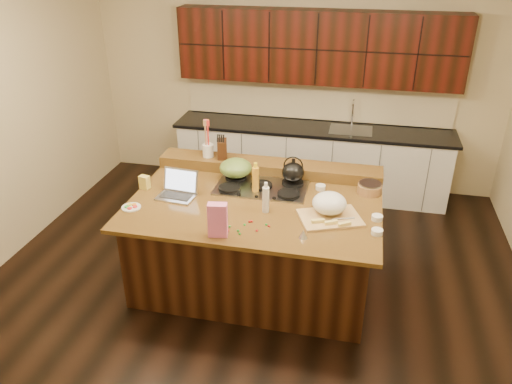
# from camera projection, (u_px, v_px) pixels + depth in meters

# --- Properties ---
(room) EXTENTS (5.52, 5.02, 2.72)m
(room) POSITION_uv_depth(u_px,v_px,m) (255.00, 161.00, 4.60)
(room) COLOR black
(room) RESTS_ON ground
(island) EXTENTS (2.40, 1.60, 0.92)m
(island) POSITION_uv_depth(u_px,v_px,m) (255.00, 242.00, 5.01)
(island) COLOR black
(island) RESTS_ON ground
(back_ledge) EXTENTS (2.40, 0.30, 0.12)m
(back_ledge) POSITION_uv_depth(u_px,v_px,m) (269.00, 167.00, 5.38)
(back_ledge) COLOR black
(back_ledge) RESTS_ON island
(cooktop) EXTENTS (0.92, 0.52, 0.05)m
(cooktop) POSITION_uv_depth(u_px,v_px,m) (261.00, 187.00, 5.05)
(cooktop) COLOR gray
(cooktop) RESTS_ON island
(back_counter) EXTENTS (3.70, 0.66, 2.40)m
(back_counter) POSITION_uv_depth(u_px,v_px,m) (313.00, 123.00, 6.64)
(back_counter) COLOR silver
(back_counter) RESTS_ON ground
(kettle) EXTENTS (0.24, 0.24, 0.21)m
(kettle) POSITION_uv_depth(u_px,v_px,m) (293.00, 172.00, 5.05)
(kettle) COLOR black
(kettle) RESTS_ON cooktop
(green_bowl) EXTENTS (0.39, 0.39, 0.19)m
(green_bowl) POSITION_uv_depth(u_px,v_px,m) (236.00, 168.00, 5.17)
(green_bowl) COLOR #57762F
(green_bowl) RESTS_ON cooktop
(laptop) EXTENTS (0.38, 0.32, 0.25)m
(laptop) POSITION_uv_depth(u_px,v_px,m) (178.00, 189.00, 4.89)
(laptop) COLOR #B7B7BC
(laptop) RESTS_ON island
(oil_bottle) EXTENTS (0.08, 0.08, 0.27)m
(oil_bottle) POSITION_uv_depth(u_px,v_px,m) (256.00, 180.00, 4.91)
(oil_bottle) COLOR gold
(oil_bottle) RESTS_ON island
(vinegar_bottle) EXTENTS (0.08, 0.08, 0.25)m
(vinegar_bottle) POSITION_uv_depth(u_px,v_px,m) (266.00, 200.00, 4.57)
(vinegar_bottle) COLOR silver
(vinegar_bottle) RESTS_ON island
(wooden_tray) EXTENTS (0.64, 0.57, 0.22)m
(wooden_tray) POSITION_uv_depth(u_px,v_px,m) (330.00, 206.00, 4.51)
(wooden_tray) COLOR tan
(wooden_tray) RESTS_ON island
(ramekin_a) EXTENTS (0.11, 0.11, 0.04)m
(ramekin_a) POSITION_uv_depth(u_px,v_px,m) (377.00, 232.00, 4.27)
(ramekin_a) COLOR white
(ramekin_a) RESTS_ON island
(ramekin_b) EXTENTS (0.11, 0.11, 0.04)m
(ramekin_b) POSITION_uv_depth(u_px,v_px,m) (377.00, 218.00, 4.48)
(ramekin_b) COLOR white
(ramekin_b) RESTS_ON island
(ramekin_c) EXTENTS (0.13, 0.13, 0.04)m
(ramekin_c) POSITION_uv_depth(u_px,v_px,m) (321.00, 187.00, 5.02)
(ramekin_c) COLOR white
(ramekin_c) RESTS_ON island
(strainer_bowl) EXTENTS (0.32, 0.32, 0.09)m
(strainer_bowl) POSITION_uv_depth(u_px,v_px,m) (370.00, 189.00, 4.94)
(strainer_bowl) COLOR #996B3F
(strainer_bowl) RESTS_ON island
(kitchen_timer) EXTENTS (0.10, 0.10, 0.07)m
(kitchen_timer) POSITION_uv_depth(u_px,v_px,m) (303.00, 234.00, 4.21)
(kitchen_timer) COLOR silver
(kitchen_timer) RESTS_ON island
(pink_bag) EXTENTS (0.17, 0.11, 0.30)m
(pink_bag) POSITION_uv_depth(u_px,v_px,m) (218.00, 220.00, 4.19)
(pink_bag) COLOR pink
(pink_bag) RESTS_ON island
(candy_plate) EXTENTS (0.18, 0.18, 0.01)m
(candy_plate) POSITION_uv_depth(u_px,v_px,m) (131.00, 207.00, 4.69)
(candy_plate) COLOR white
(candy_plate) RESTS_ON island
(package_box) EXTENTS (0.11, 0.09, 0.14)m
(package_box) POSITION_uv_depth(u_px,v_px,m) (145.00, 182.00, 5.02)
(package_box) COLOR #E3CB50
(package_box) RESTS_ON island
(utensil_crock) EXTENTS (0.12, 0.12, 0.14)m
(utensil_crock) POSITION_uv_depth(u_px,v_px,m) (208.00, 150.00, 5.45)
(utensil_crock) COLOR white
(utensil_crock) RESTS_ON back_ledge
(knife_block) EXTENTS (0.14, 0.19, 0.20)m
(knife_block) POSITION_uv_depth(u_px,v_px,m) (222.00, 149.00, 5.41)
(knife_block) COLOR black
(knife_block) RESTS_ON back_ledge
(gumdrop_0) EXTENTS (0.02, 0.02, 0.02)m
(gumdrop_0) POSITION_uv_depth(u_px,v_px,m) (220.00, 226.00, 4.38)
(gumdrop_0) COLOR red
(gumdrop_0) RESTS_ON island
(gumdrop_1) EXTENTS (0.02, 0.02, 0.02)m
(gumdrop_1) POSITION_uv_depth(u_px,v_px,m) (230.00, 226.00, 4.37)
(gumdrop_1) COLOR #198C26
(gumdrop_1) RESTS_ON island
(gumdrop_2) EXTENTS (0.02, 0.02, 0.02)m
(gumdrop_2) POSITION_uv_depth(u_px,v_px,m) (252.00, 221.00, 4.45)
(gumdrop_2) COLOR red
(gumdrop_2) RESTS_ON island
(gumdrop_3) EXTENTS (0.02, 0.02, 0.02)m
(gumdrop_3) POSITION_uv_depth(u_px,v_px,m) (238.00, 231.00, 4.31)
(gumdrop_3) COLOR #198C26
(gumdrop_3) RESTS_ON island
(gumdrop_4) EXTENTS (0.02, 0.02, 0.02)m
(gumdrop_4) POSITION_uv_depth(u_px,v_px,m) (249.00, 221.00, 4.45)
(gumdrop_4) COLOR red
(gumdrop_4) RESTS_ON island
(gumdrop_5) EXTENTS (0.02, 0.02, 0.02)m
(gumdrop_5) POSITION_uv_depth(u_px,v_px,m) (266.00, 224.00, 4.40)
(gumdrop_5) COLOR #198C26
(gumdrop_5) RESTS_ON island
(gumdrop_6) EXTENTS (0.02, 0.02, 0.02)m
(gumdrop_6) POSITION_uv_depth(u_px,v_px,m) (257.00, 231.00, 4.31)
(gumdrop_6) COLOR red
(gumdrop_6) RESTS_ON island
(gumdrop_7) EXTENTS (0.02, 0.02, 0.02)m
(gumdrop_7) POSITION_uv_depth(u_px,v_px,m) (245.00, 225.00, 4.40)
(gumdrop_7) COLOR #198C26
(gumdrop_7) RESTS_ON island
(gumdrop_8) EXTENTS (0.02, 0.02, 0.02)m
(gumdrop_8) POSITION_uv_depth(u_px,v_px,m) (228.00, 230.00, 4.31)
(gumdrop_8) COLOR red
(gumdrop_8) RESTS_ON island
(gumdrop_9) EXTENTS (0.02, 0.02, 0.02)m
(gumdrop_9) POSITION_uv_depth(u_px,v_px,m) (240.00, 234.00, 4.26)
(gumdrop_9) COLOR #198C26
(gumdrop_9) RESTS_ON island
(gumdrop_10) EXTENTS (0.02, 0.02, 0.02)m
(gumdrop_10) POSITION_uv_depth(u_px,v_px,m) (216.00, 231.00, 4.30)
(gumdrop_10) COLOR red
(gumdrop_10) RESTS_ON island
(gumdrop_11) EXTENTS (0.02, 0.02, 0.02)m
(gumdrop_11) POSITION_uv_depth(u_px,v_px,m) (224.00, 232.00, 4.29)
(gumdrop_11) COLOR #198C26
(gumdrop_11) RESTS_ON island
(gumdrop_12) EXTENTS (0.02, 0.02, 0.02)m
(gumdrop_12) POSITION_uv_depth(u_px,v_px,m) (269.00, 226.00, 4.38)
(gumdrop_12) COLOR red
(gumdrop_12) RESTS_ON island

